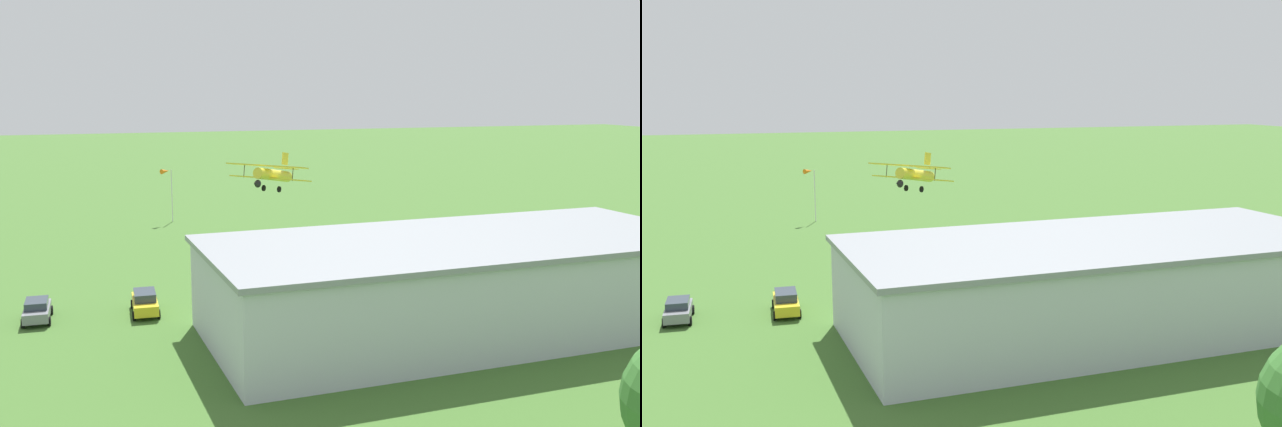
{
  "view_description": "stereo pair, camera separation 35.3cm",
  "coord_description": "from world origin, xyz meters",
  "views": [
    {
      "loc": [
        27.82,
        76.89,
        16.14
      ],
      "look_at": [
        6.13,
        12.42,
        4.6
      ],
      "focal_mm": 41.68,
      "sensor_mm": 36.0,
      "label": 1
    },
    {
      "loc": [
        27.48,
        77.0,
        16.14
      ],
      "look_at": [
        6.13,
        12.42,
        4.6
      ],
      "focal_mm": 41.68,
      "sensor_mm": 36.0,
      "label": 2
    }
  ],
  "objects": [
    {
      "name": "person_at_fence_line",
      "position": [
        -11.59,
        23.08,
        0.83
      ],
      "size": [
        0.42,
        0.42,
        1.67
      ],
      "color": "navy",
      "rests_on": "ground_plane"
    },
    {
      "name": "ground_plane",
      "position": [
        0.0,
        0.0,
        0.0
      ],
      "size": [
        400.0,
        400.0,
        0.0
      ],
      "primitive_type": "plane",
      "color": "#3D6628"
    },
    {
      "name": "biplane",
      "position": [
        8.21,
        2.84,
        7.29
      ],
      "size": [
        7.65,
        8.15,
        3.94
      ],
      "color": "yellow"
    },
    {
      "name": "person_watching_takeoff",
      "position": [
        18.08,
        18.73,
        0.89
      ],
      "size": [
        0.52,
        0.52,
        1.77
      ],
      "color": "navy",
      "rests_on": "ground_plane"
    },
    {
      "name": "person_near_hangar_door",
      "position": [
        -10.14,
        18.49,
        0.8
      ],
      "size": [
        0.42,
        0.42,
        1.6
      ],
      "color": "navy",
      "rests_on": "ground_plane"
    },
    {
      "name": "car_yellow",
      "position": [
        23.3,
        23.69,
        0.85
      ],
      "size": [
        2.07,
        4.51,
        1.64
      ],
      "color": "gold",
      "rests_on": "ground_plane"
    },
    {
      "name": "windsock",
      "position": [
        17.02,
        -13.5,
        5.71
      ],
      "size": [
        1.45,
        1.3,
        6.5
      ],
      "color": "silver",
      "rests_on": "ground_plane"
    },
    {
      "name": "person_crossing_taxiway",
      "position": [
        12.71,
        17.0,
        0.87
      ],
      "size": [
        0.54,
        0.54,
        1.74
      ],
      "color": "orange",
      "rests_on": "ground_plane"
    },
    {
      "name": "car_grey",
      "position": [
        30.65,
        23.12,
        0.8
      ],
      "size": [
        2.02,
        4.07,
        1.53
      ],
      "color": "slate",
      "rests_on": "ground_plane"
    },
    {
      "name": "hangar",
      "position": [
        3.34,
        33.99,
        3.16
      ],
      "size": [
        34.9,
        15.82,
        6.29
      ],
      "color": "#B7BCC6",
      "rests_on": "ground_plane"
    }
  ]
}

